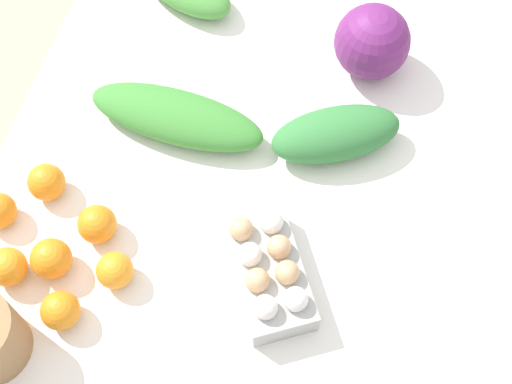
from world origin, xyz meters
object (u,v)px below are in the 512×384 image
orange_0 (51,259)px  orange_3 (46,182)px  cabbage_purple (372,42)px  orange_1 (7,267)px  orange_5 (60,310)px  greens_bunch_kale (336,134)px  greens_bunch_dandelion (177,117)px  orange_2 (115,270)px  egg_carton (268,270)px  orange_4 (97,224)px

orange_0 → orange_3: size_ratio=1.04×
cabbage_purple → orange_1: size_ratio=2.20×
orange_3 → orange_5: size_ratio=1.03×
cabbage_purple → greens_bunch_kale: 0.22m
greens_bunch_kale → orange_1: greens_bunch_kale is taller
greens_bunch_dandelion → orange_3: 0.28m
greens_bunch_kale → orange_2: bearing=-40.9°
cabbage_purple → orange_5: cabbage_purple is taller
orange_0 → egg_carton: bearing=101.2°
orange_0 → orange_4: size_ratio=1.03×
orange_0 → orange_1: (0.03, -0.07, -0.00)m
greens_bunch_kale → cabbage_purple: bearing=172.5°
orange_1 → orange_5: orange_1 is taller
orange_4 → cabbage_purple: bearing=141.0°
orange_0 → orange_5: 0.10m
egg_carton → orange_5: (0.16, -0.33, -0.01)m
orange_3 → orange_4: orange_4 is taller
cabbage_purple → orange_2: size_ratio=2.31×
orange_2 → orange_4: size_ratio=0.93×
orange_4 → orange_0: bearing=-33.0°
orange_5 → greens_bunch_dandelion: bearing=170.2°
greens_bunch_dandelion → orange_3: bearing=-43.7°
egg_carton → orange_3: bearing=51.4°
orange_1 → cabbage_purple: bearing=139.4°
egg_carton → greens_bunch_kale: (-0.31, 0.06, 0.00)m
orange_0 → orange_1: 0.08m
orange_0 → orange_2: (-0.01, 0.12, -0.00)m
egg_carton → orange_4: 0.33m
greens_bunch_dandelion → orange_5: bearing=-9.8°
cabbage_purple → orange_5: (0.68, -0.42, -0.04)m
orange_0 → orange_2: bearing=94.2°
greens_bunch_kale → orange_3: size_ratio=3.61×
orange_3 → orange_4: bearing=64.6°
orange_3 → greens_bunch_kale: bearing=115.0°
orange_0 → orange_2: 0.12m
egg_carton → greens_bunch_dandelion: 0.38m
cabbage_purple → egg_carton: size_ratio=0.60×
orange_1 → orange_3: size_ratio=0.99×
orange_0 → orange_2: size_ratio=1.11×
cabbage_purple → orange_2: (0.59, -0.35, -0.04)m
orange_3 → orange_5: (0.23, 0.12, -0.00)m
cabbage_purple → orange_3: size_ratio=2.18×
orange_0 → orange_1: orange_0 is taller
greens_bunch_dandelion → orange_2: 0.34m
greens_bunch_kale → orange_0: (0.38, -0.44, -0.01)m
orange_3 → orange_5: bearing=27.5°
cabbage_purple → orange_3: cabbage_purple is taller
orange_0 → orange_1: bearing=-64.4°
cabbage_purple → orange_1: 0.83m
greens_bunch_dandelion → orange_5: size_ratio=5.20×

